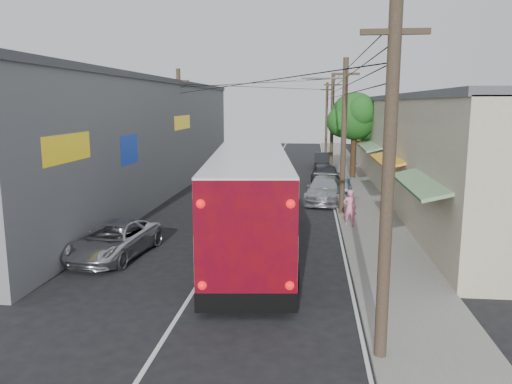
# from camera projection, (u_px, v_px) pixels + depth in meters

# --- Properties ---
(ground) EXTENTS (120.00, 120.00, 0.00)m
(ground) POSITION_uv_depth(u_px,v_px,m) (180.00, 313.00, 13.89)
(ground) COLOR black
(ground) RESTS_ON ground
(sidewalk) EXTENTS (3.00, 80.00, 0.12)m
(sidewalk) POSITION_uv_depth(u_px,v_px,m) (355.00, 191.00, 32.75)
(sidewalk) COLOR slate
(sidewalk) RESTS_ON ground
(building_right) EXTENTS (7.09, 40.00, 6.25)m
(building_right) POSITION_uv_depth(u_px,v_px,m) (422.00, 142.00, 33.68)
(building_right) COLOR beige
(building_right) RESTS_ON ground
(building_left) EXTENTS (7.20, 36.00, 7.25)m
(building_left) POSITION_uv_depth(u_px,v_px,m) (121.00, 137.00, 31.77)
(building_left) COLOR slate
(building_left) RESTS_ON ground
(utility_poles) EXTENTS (11.80, 45.28, 8.00)m
(utility_poles) POSITION_uv_depth(u_px,v_px,m) (305.00, 128.00, 32.72)
(utility_poles) COLOR #473828
(utility_poles) RESTS_ON ground
(street_tree) EXTENTS (4.40, 4.00, 6.60)m
(street_tree) POSITION_uv_depth(u_px,v_px,m) (355.00, 118.00, 37.79)
(street_tree) COLOR #3F2B19
(street_tree) RESTS_ON ground
(coach_bus) EXTENTS (4.20, 13.65, 3.87)m
(coach_bus) POSITION_uv_depth(u_px,v_px,m) (250.00, 199.00, 19.77)
(coach_bus) COLOR silver
(coach_bus) RESTS_ON ground
(jeepney) EXTENTS (2.68, 4.90, 1.30)m
(jeepney) POSITION_uv_depth(u_px,v_px,m) (114.00, 240.00, 18.88)
(jeepney) COLOR #BBBAC2
(jeepney) RESTS_ON ground
(parked_suv) EXTENTS (2.54, 5.20, 1.46)m
(parked_suv) POSITION_uv_depth(u_px,v_px,m) (325.00, 190.00, 29.44)
(parked_suv) COLOR #A5A5AD
(parked_suv) RESTS_ON ground
(parked_car_mid) EXTENTS (2.19, 4.90, 1.64)m
(parked_car_mid) POSITION_uv_depth(u_px,v_px,m) (326.00, 176.00, 34.47)
(parked_car_mid) COLOR #292A2E
(parked_car_mid) RESTS_ON ground
(parked_car_far) EXTENTS (1.45, 4.10, 1.35)m
(parked_car_far) POSITION_uv_depth(u_px,v_px,m) (322.00, 160.00, 45.20)
(parked_car_far) COLOR black
(parked_car_far) RESTS_ON ground
(pedestrian_near) EXTENTS (0.65, 0.45, 1.71)m
(pedestrian_near) POSITION_uv_depth(u_px,v_px,m) (350.00, 208.00, 23.14)
(pedestrian_near) COLOR pink
(pedestrian_near) RESTS_ON sidewalk
(pedestrian_far) EXTENTS (0.90, 0.86, 1.47)m
(pedestrian_far) POSITION_uv_depth(u_px,v_px,m) (347.00, 189.00, 28.93)
(pedestrian_far) COLOR #94B0D7
(pedestrian_far) RESTS_ON sidewalk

